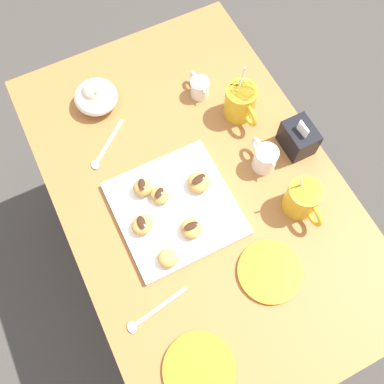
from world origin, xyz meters
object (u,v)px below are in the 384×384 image
Objects in this scene: saucer_orange_left at (199,370)px; sugar_caddy at (298,138)px; dining_table at (198,206)px; beignet_3 at (198,184)px; cream_pitcher_white at (265,158)px; chocolate_sauce_pitcher at (200,87)px; saucer_orange_right at (270,272)px; pastry_plate_square at (175,208)px; beignet_0 at (143,188)px; coffee_mug_mustard_left at (241,102)px; ice_cream_bowl at (96,96)px; coffee_mug_mustard_right at (303,199)px; beignet_2 at (160,195)px; beignet_4 at (168,258)px; beignet_1 at (191,228)px; beignet_5 at (142,225)px.

sugar_caddy is at bearing 128.29° from saucer_orange_left.
dining_table is 0.17m from beignet_3.
sugar_caddy is at bearing 95.76° from cream_pitcher_white.
saucer_orange_right is (0.53, -0.08, -0.03)m from chocolate_sauce_pitcher.
beignet_0 is (-0.08, -0.05, 0.03)m from pastry_plate_square.
coffee_mug_mustard_left reaches higher than ice_cream_bowl.
ice_cream_bowl is 0.65m from saucer_orange_right.
pastry_plate_square is 1.97× the size of coffee_mug_mustard_right.
saucer_orange_left is at bearing -64.79° from saucer_orange_right.
pastry_plate_square is 3.09× the size of chocolate_sauce_pitcher.
saucer_orange_left is 3.17× the size of beignet_2.
pastry_plate_square is at bearing 147.15° from beignet_4.
ice_cream_bowl reaches higher than beignet_0.
cream_pitcher_white is 0.11m from sugar_caddy.
dining_table is 22.21× the size of beignet_0.
saucer_orange_left is at bearing -23.38° from beignet_1.
coffee_mug_mustard_right is at bearing 119.96° from saucer_orange_left.
saucer_orange_left is 3.25× the size of beignet_0.
pastry_plate_square reaches higher than saucer_orange_left.
saucer_orange_right is 3.07× the size of beignet_2.
beignet_3 reaches higher than dining_table.
cream_pitcher_white is 0.28m from chocolate_sauce_pitcher.
coffee_mug_mustard_right is 0.35m from beignet_4.
coffee_mug_mustard_right reaches higher than saucer_orange_right.
sugar_caddy is at bearing 88.84° from dining_table.
beignet_2 is (-0.17, -0.30, -0.02)m from coffee_mug_mustard_right.
saucer_orange_left is (0.54, -0.39, -0.05)m from coffee_mug_mustard_left.
chocolate_sauce_pitcher is (-0.26, 0.13, 0.16)m from dining_table.
beignet_5 is at bearing -62.86° from coffee_mug_mustard_left.
chocolate_sauce_pitcher is 1.71× the size of beignet_5.
beignet_0 is (0.10, -0.33, -0.02)m from coffee_mug_mustard_left.
beignet_5 is (0.19, -0.37, -0.02)m from coffee_mug_mustard_left.
sugar_caddy is (-0.15, 0.08, -0.01)m from coffee_mug_mustard_right.
coffee_mug_mustard_left is 1.64× the size of chocolate_sauce_pitcher.
chocolate_sauce_pitcher is 0.58× the size of saucer_orange_left.
beignet_3 is (0.26, -0.14, 0.00)m from chocolate_sauce_pitcher.
beignet_5 is at bearing -107.57° from coffee_mug_mustard_right.
beignet_5 is (-0.35, 0.02, 0.03)m from saucer_orange_left.
pastry_plate_square is 2.72× the size of cream_pitcher_white.
coffee_mug_mustard_left reaches higher than beignet_5.
dining_table is at bearing 102.95° from beignet_5.
dining_table is at bearing 83.10° from beignet_2.
saucer_orange_right is at bearing 57.38° from beignet_4.
beignet_2 is at bearing -98.66° from beignet_3.
chocolate_sauce_pitcher is at bearing 144.36° from beignet_4.
sugar_caddy is at bearing 28.34° from coffee_mug_mustard_left.
ice_cream_bowl is 2.43× the size of beignet_0.
saucer_orange_left is 0.31m from beignet_1.
beignet_4 is at bearing -35.64° from chocolate_sauce_pitcher.
coffee_mug_mustard_right is 0.61m from ice_cream_bowl.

